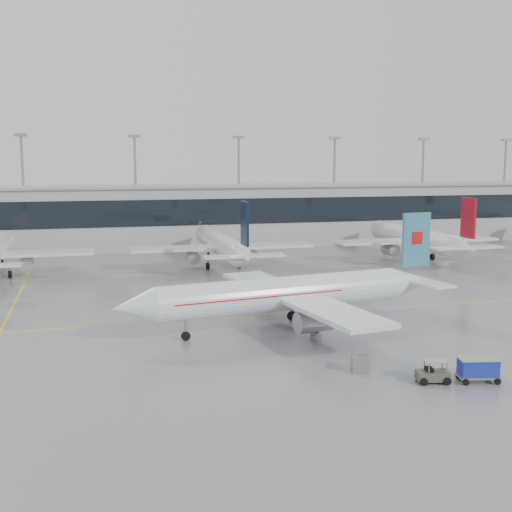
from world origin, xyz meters
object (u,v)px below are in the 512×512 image
object	(u,v)px
air_canada_jet	(294,293)
gse_unit	(360,364)
baggage_tug	(433,375)
baggage_cart	(478,368)

from	to	relation	value
air_canada_jet	gse_unit	world-z (taller)	air_canada_jet
baggage_tug	baggage_cart	bearing A→B (deg)	0.00
baggage_cart	gse_unit	distance (m)	9.20
air_canada_jet	gse_unit	bearing A→B (deg)	84.38
air_canada_jet	baggage_cart	distance (m)	21.46
baggage_tug	gse_unit	distance (m)	5.88
air_canada_jet	baggage_tug	world-z (taller)	air_canada_jet
baggage_tug	gse_unit	world-z (taller)	baggage_tug
baggage_cart	gse_unit	world-z (taller)	baggage_cart
baggage_tug	air_canada_jet	bearing A→B (deg)	117.55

